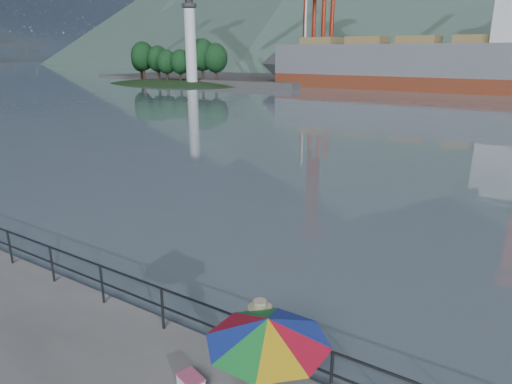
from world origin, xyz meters
TOP-DOWN VIEW (x-y plane):
  - guardrail at (0.00, 1.70)m, footprint 22.00×0.06m
  - lighthouse_islet at (-54.97, 61.99)m, footprint 48.00×26.40m
  - fisherman at (3.98, 0.99)m, footprint 0.70×0.48m
  - beach_umbrella at (4.56, 0.29)m, footprint 2.43×2.43m
  - cooler_bag at (2.78, 0.55)m, footprint 0.55×0.44m
  - fishing_rod at (3.57, 2.14)m, footprint 0.35×1.61m
  - bulk_carrier at (-10.67, 74.06)m, footprint 48.00×8.31m

SIDE VIEW (x-z plane):
  - fishing_rod at x=3.57m, z-range -0.58..0.58m
  - cooler_bag at x=2.78m, z-range 0.00..0.27m
  - lighthouse_islet at x=-54.97m, z-range -9.34..9.86m
  - guardrail at x=0.00m, z-range 0.01..1.03m
  - fisherman at x=3.98m, z-range 0.00..1.87m
  - beach_umbrella at x=4.56m, z-range 0.94..3.21m
  - bulk_carrier at x=-10.67m, z-range -3.07..11.43m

